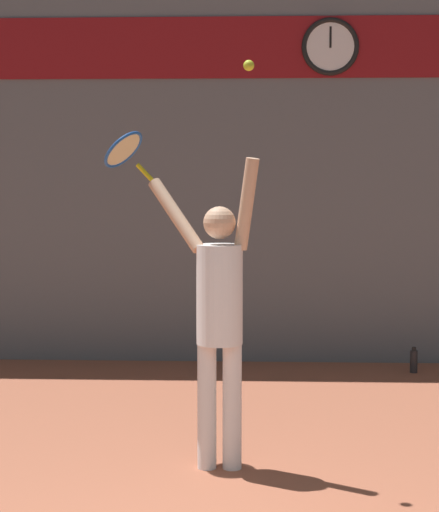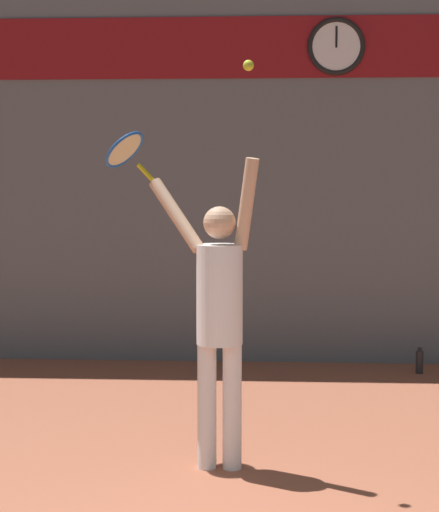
{
  "view_description": "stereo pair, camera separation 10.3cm",
  "coord_description": "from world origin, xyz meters",
  "px_view_note": "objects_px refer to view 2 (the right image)",
  "views": [
    {
      "loc": [
        0.24,
        -3.42,
        2.0
      ],
      "look_at": [
        -0.03,
        2.77,
        1.46
      ],
      "focal_mm": 65.0,
      "sensor_mm": 36.0,
      "label": 1
    },
    {
      "loc": [
        0.34,
        -3.41,
        2.0
      ],
      "look_at": [
        -0.03,
        2.77,
        1.46
      ],
      "focal_mm": 65.0,
      "sensor_mm": 36.0,
      "label": 2
    }
  ],
  "objects_px": {
    "water_bottle": "(419,362)",
    "tennis_ball": "(248,65)",
    "tennis_racket": "(126,151)",
    "scoreboard_clock": "(336,46)",
    "tennis_player": "(219,309)"
  },
  "relations": [
    {
      "from": "water_bottle",
      "to": "tennis_ball",
      "type": "bearing_deg",
      "value": -116.49
    },
    {
      "from": "tennis_ball",
      "to": "water_bottle",
      "type": "distance_m",
      "value": 4.51
    },
    {
      "from": "water_bottle",
      "to": "tennis_racket",
      "type": "bearing_deg",
      "value": -132.13
    },
    {
      "from": "scoreboard_clock",
      "to": "tennis_ball",
      "type": "relative_size",
      "value": 8.4
    },
    {
      "from": "scoreboard_clock",
      "to": "tennis_ball",
      "type": "distance_m",
      "value": 3.9
    },
    {
      "from": "scoreboard_clock",
      "to": "tennis_racket",
      "type": "bearing_deg",
      "value": -117.39
    },
    {
      "from": "tennis_ball",
      "to": "water_bottle",
      "type": "xyz_separation_m",
      "value": [
        1.65,
        3.31,
        -2.59
      ]
    },
    {
      "from": "tennis_racket",
      "to": "water_bottle",
      "type": "bearing_deg",
      "value": 47.87
    },
    {
      "from": "tennis_racket",
      "to": "tennis_ball",
      "type": "bearing_deg",
      "value": -29.88
    },
    {
      "from": "tennis_player",
      "to": "tennis_racket",
      "type": "height_order",
      "value": "tennis_racket"
    },
    {
      "from": "tennis_ball",
      "to": "tennis_racket",
      "type": "bearing_deg",
      "value": 150.12
    },
    {
      "from": "tennis_player",
      "to": "water_bottle",
      "type": "bearing_deg",
      "value": 59.71
    },
    {
      "from": "tennis_player",
      "to": "tennis_racket",
      "type": "relative_size",
      "value": 4.96
    },
    {
      "from": "scoreboard_clock",
      "to": "water_bottle",
      "type": "height_order",
      "value": "scoreboard_clock"
    },
    {
      "from": "tennis_racket",
      "to": "tennis_ball",
      "type": "relative_size",
      "value": 6.0
    }
  ]
}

